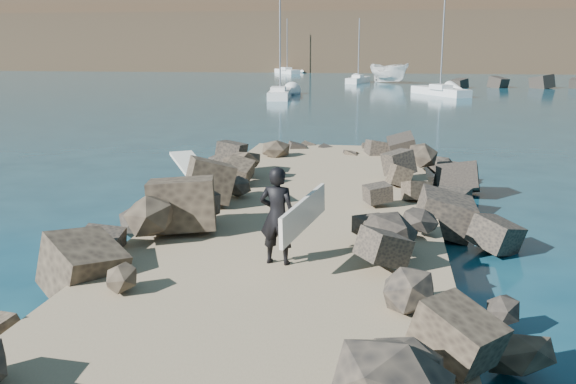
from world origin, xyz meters
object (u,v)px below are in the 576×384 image
surfboard_resting (194,174)px  surfer_with_board (281,215)px  boat_imported (389,73)px  sailboat_e (287,71)px

surfboard_resting → surfer_with_board: (3.16, -5.25, 0.41)m
boat_imported → sailboat_e: sailboat_e is taller
surfboard_resting → surfer_with_board: bearing=-93.1°
surfboard_resting → boat_imported: boat_imported is taller
surfboard_resting → boat_imported: 61.02m
surfboard_resting → surfer_with_board: 6.14m
surfer_with_board → sailboat_e: (-14.26, 89.89, -1.11)m
surfer_with_board → sailboat_e: sailboat_e is taller
surfboard_resting → boat_imported: (4.72, 60.84, 0.12)m
boat_imported → surfer_with_board: size_ratio=2.92×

